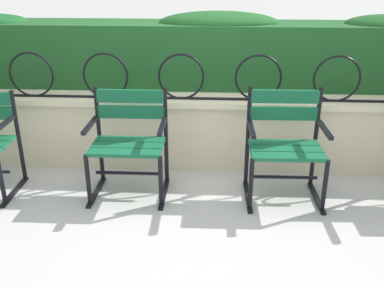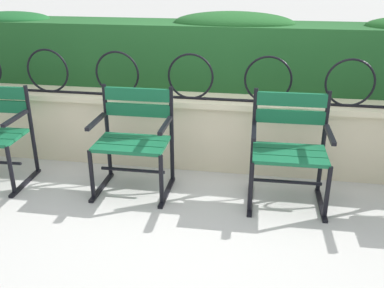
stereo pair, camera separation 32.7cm
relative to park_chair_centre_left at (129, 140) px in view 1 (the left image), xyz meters
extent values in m
plane|color=#B7B5AF|center=(0.54, -0.37, -0.47)|extent=(60.00, 60.00, 0.00)
cube|color=beige|center=(0.54, 0.58, -0.16)|extent=(7.27, 0.35, 0.62)
cube|color=beige|center=(0.54, 0.58, 0.18)|extent=(7.27, 0.41, 0.05)
cylinder|color=black|center=(0.54, 0.51, 0.22)|extent=(6.73, 0.02, 0.02)
torus|color=black|center=(-0.98, 0.51, 0.42)|extent=(0.42, 0.02, 0.42)
torus|color=black|center=(-0.29, 0.51, 0.42)|extent=(0.42, 0.02, 0.42)
torus|color=black|center=(0.40, 0.51, 0.42)|extent=(0.42, 0.02, 0.42)
torus|color=black|center=(1.08, 0.51, 0.42)|extent=(0.42, 0.02, 0.42)
torus|color=black|center=(1.77, 0.51, 0.42)|extent=(0.42, 0.02, 0.42)
cube|color=#1E5123|center=(0.54, 1.07, 0.51)|extent=(7.12, 0.63, 0.62)
ellipsoid|color=#1E5222|center=(0.72, 1.07, 0.82)|extent=(1.18, 0.56, 0.22)
cylinder|color=black|center=(-1.00, 0.13, -0.05)|extent=(0.04, 0.04, 0.84)
cylinder|color=black|center=(-0.98, -0.30, -0.25)|extent=(0.04, 0.04, 0.44)
cube|color=black|center=(-0.99, -0.11, -0.46)|extent=(0.06, 0.52, 0.02)
cube|color=black|center=(-0.99, -0.11, 0.15)|extent=(0.05, 0.40, 0.03)
cube|color=#145B38|center=(0.00, -0.21, -0.03)|extent=(0.58, 0.13, 0.03)
cube|color=#145B38|center=(0.00, -0.08, -0.03)|extent=(0.58, 0.13, 0.03)
cube|color=#145B38|center=(0.00, 0.06, -0.03)|extent=(0.58, 0.13, 0.03)
cube|color=#145B38|center=(0.00, 0.16, 0.33)|extent=(0.58, 0.03, 0.11)
cube|color=#145B38|center=(0.00, 0.16, 0.19)|extent=(0.58, 0.03, 0.11)
cylinder|color=black|center=(0.29, 0.16, -0.03)|extent=(0.04, 0.04, 0.87)
cylinder|color=black|center=(0.29, -0.27, -0.25)|extent=(0.04, 0.04, 0.44)
cube|color=black|center=(0.29, -0.08, -0.46)|extent=(0.04, 0.52, 0.02)
cube|color=black|center=(0.29, -0.08, 0.15)|extent=(0.04, 0.40, 0.03)
cylinder|color=black|center=(-0.29, 0.16, -0.03)|extent=(0.04, 0.04, 0.87)
cylinder|color=black|center=(-0.29, -0.27, -0.25)|extent=(0.04, 0.04, 0.44)
cube|color=black|center=(-0.29, -0.08, -0.46)|extent=(0.04, 0.52, 0.02)
cube|color=black|center=(-0.29, -0.08, 0.15)|extent=(0.04, 0.40, 0.03)
cylinder|color=black|center=(0.00, -0.08, -0.27)|extent=(0.55, 0.03, 0.03)
cube|color=#145B38|center=(1.29, -0.21, -0.03)|extent=(0.57, 0.14, 0.03)
cube|color=#145B38|center=(1.28, -0.08, -0.03)|extent=(0.57, 0.14, 0.03)
cube|color=#145B38|center=(1.28, 0.06, -0.03)|extent=(0.57, 0.14, 0.03)
cube|color=#145B38|center=(1.28, 0.16, 0.35)|extent=(0.57, 0.04, 0.11)
cube|color=#145B38|center=(1.28, 0.16, 0.20)|extent=(0.57, 0.04, 0.11)
cylinder|color=black|center=(1.56, 0.17, -0.02)|extent=(0.04, 0.04, 0.90)
cylinder|color=black|center=(1.57, -0.26, -0.25)|extent=(0.04, 0.04, 0.44)
cube|color=black|center=(1.57, -0.07, -0.46)|extent=(0.05, 0.52, 0.02)
cube|color=black|center=(1.57, -0.07, 0.15)|extent=(0.04, 0.40, 0.03)
cylinder|color=black|center=(0.99, 0.16, -0.02)|extent=(0.04, 0.04, 0.90)
cylinder|color=black|center=(1.00, -0.27, -0.25)|extent=(0.04, 0.04, 0.44)
cube|color=black|center=(1.00, -0.08, -0.46)|extent=(0.05, 0.52, 0.02)
cube|color=black|center=(1.00, -0.08, 0.15)|extent=(0.04, 0.40, 0.03)
cylinder|color=black|center=(1.28, -0.08, -0.27)|extent=(0.54, 0.04, 0.03)
camera|label=1|loc=(0.72, -3.28, 1.33)|focal=40.40mm
camera|label=2|loc=(1.05, -3.25, 1.33)|focal=40.40mm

